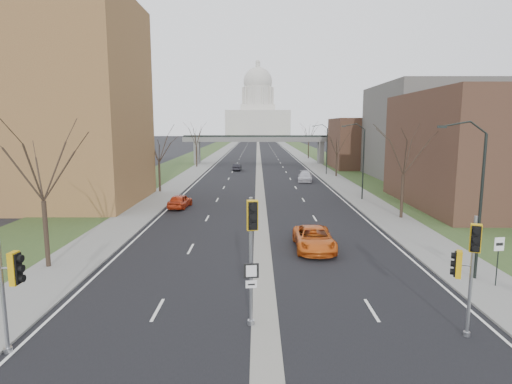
{
  "coord_description": "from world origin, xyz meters",
  "views": [
    {
      "loc": [
        -0.34,
        -16.85,
        8.52
      ],
      "look_at": [
        -0.43,
        11.86,
        4.07
      ],
      "focal_mm": 30.0,
      "sensor_mm": 36.0,
      "label": 1
    }
  ],
  "objects_px": {
    "signal_pole_median": "(252,239)",
    "car_right_mid": "(305,177)",
    "signal_pole_left": "(1,261)",
    "car_left_near": "(180,201)",
    "car_right_near": "(314,239)",
    "car_left_far": "(237,167)",
    "signal_pole_right": "(468,259)",
    "speed_limit_sign": "(498,253)"
  },
  "relations": [
    {
      "from": "signal_pole_median",
      "to": "signal_pole_left",
      "type": "bearing_deg",
      "value": -173.99
    },
    {
      "from": "signal_pole_left",
      "to": "speed_limit_sign",
      "type": "xyz_separation_m",
      "value": [
        21.94,
        6.88,
        -1.74
      ]
    },
    {
      "from": "signal_pole_median",
      "to": "car_right_mid",
      "type": "relative_size",
      "value": 1.07
    },
    {
      "from": "signal_pole_left",
      "to": "signal_pole_median",
      "type": "relative_size",
      "value": 1.0
    },
    {
      "from": "signal_pole_right",
      "to": "car_right_mid",
      "type": "height_order",
      "value": "signal_pole_right"
    },
    {
      "from": "car_right_mid",
      "to": "signal_pole_left",
      "type": "bearing_deg",
      "value": -101.01
    },
    {
      "from": "signal_pole_right",
      "to": "car_right_mid",
      "type": "xyz_separation_m",
      "value": [
        -0.93,
        49.44,
        -2.54
      ]
    },
    {
      "from": "car_left_near",
      "to": "car_left_far",
      "type": "bearing_deg",
      "value": -89.6
    },
    {
      "from": "car_right_near",
      "to": "car_right_mid",
      "type": "xyz_separation_m",
      "value": [
        3.46,
        36.95,
        -0.03
      ]
    },
    {
      "from": "signal_pole_left",
      "to": "car_right_near",
      "type": "relative_size",
      "value": 0.99
    },
    {
      "from": "signal_pole_left",
      "to": "car_left_far",
      "type": "xyz_separation_m",
      "value": [
        5.39,
        67.0,
        -3.01
      ]
    },
    {
      "from": "signal_pole_right",
      "to": "car_left_far",
      "type": "distance_m",
      "value": 66.71
    },
    {
      "from": "speed_limit_sign",
      "to": "car_right_near",
      "type": "height_order",
      "value": "speed_limit_sign"
    },
    {
      "from": "car_left_near",
      "to": "signal_pole_right",
      "type": "bearing_deg",
      "value": 127.46
    },
    {
      "from": "signal_pole_right",
      "to": "car_left_far",
      "type": "bearing_deg",
      "value": 123.21
    },
    {
      "from": "signal_pole_left",
      "to": "signal_pole_median",
      "type": "xyz_separation_m",
      "value": [
        9.04,
        2.25,
        0.23
      ]
    },
    {
      "from": "signal_pole_left",
      "to": "car_left_far",
      "type": "height_order",
      "value": "signal_pole_left"
    },
    {
      "from": "signal_pole_median",
      "to": "signal_pole_right",
      "type": "relative_size",
      "value": 1.11
    },
    {
      "from": "speed_limit_sign",
      "to": "car_left_far",
      "type": "height_order",
      "value": "speed_limit_sign"
    },
    {
      "from": "car_left_far",
      "to": "car_right_mid",
      "type": "relative_size",
      "value": 0.77
    },
    {
      "from": "signal_pole_median",
      "to": "speed_limit_sign",
      "type": "height_order",
      "value": "signal_pole_median"
    },
    {
      "from": "car_left_far",
      "to": "car_right_mid",
      "type": "bearing_deg",
      "value": 128.52
    },
    {
      "from": "car_left_near",
      "to": "car_right_mid",
      "type": "distance_m",
      "value": 26.67
    },
    {
      "from": "signal_pole_right",
      "to": "car_left_near",
      "type": "height_order",
      "value": "signal_pole_right"
    },
    {
      "from": "car_right_near",
      "to": "signal_pole_median",
      "type": "bearing_deg",
      "value": -109.55
    },
    {
      "from": "signal_pole_right",
      "to": "car_right_near",
      "type": "xyz_separation_m",
      "value": [
        -4.4,
        12.48,
        -2.51
      ]
    },
    {
      "from": "signal_pole_left",
      "to": "signal_pole_right",
      "type": "height_order",
      "value": "signal_pole_left"
    },
    {
      "from": "signal_pole_right",
      "to": "car_right_near",
      "type": "distance_m",
      "value": 13.47
    },
    {
      "from": "signal_pole_left",
      "to": "car_left_near",
      "type": "distance_m",
      "value": 29.38
    },
    {
      "from": "signal_pole_right",
      "to": "car_right_near",
      "type": "height_order",
      "value": "signal_pole_right"
    },
    {
      "from": "car_right_near",
      "to": "car_right_mid",
      "type": "bearing_deg",
      "value": 84.69
    },
    {
      "from": "signal_pole_left",
      "to": "car_right_mid",
      "type": "height_order",
      "value": "signal_pole_left"
    },
    {
      "from": "signal_pole_median",
      "to": "car_left_far",
      "type": "xyz_separation_m",
      "value": [
        -3.64,
        64.75,
        -3.24
      ]
    },
    {
      "from": "signal_pole_left",
      "to": "signal_pole_right",
      "type": "bearing_deg",
      "value": 8.1
    },
    {
      "from": "car_right_near",
      "to": "signal_pole_right",
      "type": "bearing_deg",
      "value": -70.55
    },
    {
      "from": "signal_pole_right",
      "to": "car_right_near",
      "type": "bearing_deg",
      "value": 132.07
    },
    {
      "from": "car_left_far",
      "to": "speed_limit_sign",
      "type": "bearing_deg",
      "value": 108.89
    },
    {
      "from": "car_left_near",
      "to": "car_right_near",
      "type": "xyz_separation_m",
      "value": [
        12.05,
        -15.26,
        0.04
      ]
    },
    {
      "from": "car_left_far",
      "to": "car_right_mid",
      "type": "distance_m",
      "value": 19.65
    },
    {
      "from": "car_left_near",
      "to": "car_right_mid",
      "type": "xyz_separation_m",
      "value": [
        15.51,
        21.69,
        0.02
      ]
    },
    {
      "from": "signal_pole_left",
      "to": "car_right_near",
      "type": "xyz_separation_m",
      "value": [
        13.21,
        13.95,
        -2.89
      ]
    },
    {
      "from": "car_left_far",
      "to": "car_left_near",
      "type": "bearing_deg",
      "value": 87.11
    }
  ]
}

